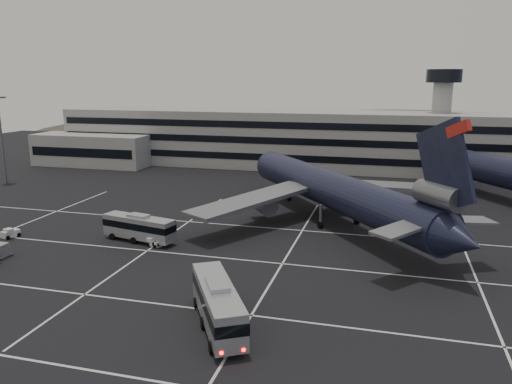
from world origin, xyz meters
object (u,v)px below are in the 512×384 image
(trijet_main, at_px, (335,190))
(bus_far, at_px, (139,227))
(bus_near, at_px, (218,302))
(tug_a, at_px, (10,233))

(trijet_main, height_order, bus_far, trijet_main)
(bus_far, bearing_deg, bus_near, -125.03)
(trijet_main, relative_size, bus_far, 4.40)
(bus_near, relative_size, tug_a, 4.67)
(trijet_main, distance_m, bus_near, 36.46)
(tug_a, bearing_deg, bus_far, 28.09)
(trijet_main, distance_m, bus_far, 29.57)
(trijet_main, height_order, bus_near, trijet_main)
(bus_near, xyz_separation_m, bus_far, (-18.52, 20.12, -0.27))
(bus_near, distance_m, bus_far, 27.35)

